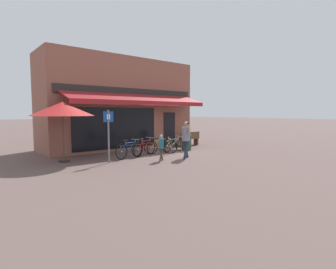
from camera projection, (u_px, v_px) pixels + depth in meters
The scene contains 13 objects.
ground_plane at pixel (172, 153), 13.51m from camera, with size 160.00×160.00×0.00m, color brown.
shop_front at pixel (119, 104), 15.77m from camera, with size 8.94×4.58×5.21m.
bike_rack_rail at pixel (150, 145), 13.15m from camera, with size 3.36×0.04×0.57m.
bicycle_blue at pixel (129, 150), 12.04m from camera, with size 1.67×0.60×0.86m.
bicycle_red at pixel (145, 148), 12.73m from camera, with size 1.73×0.74×0.87m.
bicycle_orange at pixel (161, 147), 13.16m from camera, with size 1.58×0.93×0.86m.
bicycle_silver at pixel (173, 145), 14.01m from camera, with size 1.69×0.52×0.83m.
pedestrian_adult at pixel (186, 136), 11.94m from camera, with size 0.57×0.67×1.71m.
pedestrian_child at pixel (162, 144), 11.28m from camera, with size 0.45×0.41×1.16m.
litter_bin at pixel (187, 141), 14.51m from camera, with size 0.52×0.52×0.99m.
parking_sign at pixel (109, 130), 10.81m from camera, with size 0.44×0.07×2.20m.
cafe_parasol at pixel (62, 109), 10.93m from camera, with size 2.58×2.58×2.54m.
park_bench at pixel (189, 138), 16.53m from camera, with size 1.61×0.46×0.87m.
Camera 1 is at (-8.62, -10.24, 2.10)m, focal length 28.00 mm.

